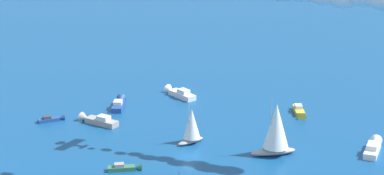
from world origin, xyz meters
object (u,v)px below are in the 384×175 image
at_px(motorboat_far_stbd, 97,120).
at_px(motorboat_ahead, 299,112).
at_px(motorboat_trailing, 52,119).
at_px(sailboat_near_centre, 276,129).
at_px(motorboat_mid_cluster, 179,93).
at_px(motorboat_outer_ring_b, 119,104).
at_px(sailboat_outer_ring_d, 192,126).
at_px(motorboat_outer_ring_e, 126,168).
at_px(motorboat_inshore, 373,147).

distance_m(motorboat_far_stbd, motorboat_ahead, 50.83).
bearing_deg(motorboat_trailing, sailboat_near_centre, -101.53).
xyz_separation_m(motorboat_trailing, motorboat_ahead, (15.65, -59.80, 0.16)).
height_order(motorboat_mid_cluster, motorboat_outer_ring_b, motorboat_mid_cluster).
relative_size(sailboat_outer_ring_d, motorboat_outer_ring_e, 1.25).
height_order(motorboat_outer_ring_b, motorboat_outer_ring_e, motorboat_outer_ring_b).
bearing_deg(motorboat_outer_ring_b, motorboat_inshore, -106.51).
distance_m(motorboat_ahead, motorboat_outer_ring_b, 46.53).
xyz_separation_m(motorboat_far_stbd, motorboat_outer_ring_e, (-25.61, -14.18, -0.27)).
xyz_separation_m(motorboat_trailing, motorboat_outer_ring_b, (13.37, -13.32, 0.27)).
bearing_deg(motorboat_mid_cluster, sailboat_outer_ring_d, -163.79).
bearing_deg(motorboat_mid_cluster, motorboat_inshore, -120.90).
distance_m(motorboat_trailing, motorboat_mid_cluster, 36.40).
height_order(motorboat_trailing, sailboat_outer_ring_d, sailboat_outer_ring_d).
bearing_deg(motorboat_outer_ring_e, motorboat_trailing, 45.22).
bearing_deg(motorboat_far_stbd, sailboat_near_centre, -104.71).
bearing_deg(motorboat_inshore, motorboat_trailing, 85.91).
xyz_separation_m(motorboat_inshore, motorboat_trailing, (5.51, 77.02, -0.34)).
distance_m(motorboat_ahead, motorboat_mid_cluster, 33.99).
height_order(sailboat_near_centre, motorboat_mid_cluster, sailboat_near_centre).
xyz_separation_m(sailboat_near_centre, motorboat_mid_cluster, (35.81, 28.71, -5.18)).
xyz_separation_m(motorboat_far_stbd, motorboat_mid_cluster, (24.17, -15.61, 0.02)).
xyz_separation_m(motorboat_ahead, sailboat_outer_ring_d, (-23.52, 23.44, 3.50)).
height_order(motorboat_mid_cluster, sailboat_outer_ring_d, sailboat_outer_ring_d).
height_order(sailboat_outer_ring_d, motorboat_outer_ring_e, sailboat_outer_ring_d).
bearing_deg(motorboat_outer_ring_b, motorboat_trailing, 135.11).
bearing_deg(motorboat_mid_cluster, motorboat_trailing, 132.20).
relative_size(motorboat_outer_ring_b, sailboat_outer_ring_d, 1.12).
distance_m(motorboat_trailing, motorboat_outer_ring_e, 35.96).
xyz_separation_m(motorboat_inshore, motorboat_outer_ring_e, (-19.82, 51.49, -0.30)).
height_order(sailboat_near_centre, motorboat_trailing, sailboat_near_centre).
xyz_separation_m(motorboat_outer_ring_b, sailboat_outer_ring_d, (-21.24, -23.03, 3.39)).
bearing_deg(motorboat_mid_cluster, sailboat_near_centre, -141.28).
bearing_deg(motorboat_inshore, motorboat_far_stbd, 84.96).
bearing_deg(motorboat_outer_ring_b, motorboat_far_stbd, 171.43).
distance_m(motorboat_inshore, motorboat_ahead, 27.28).
relative_size(motorboat_ahead, motorboat_outer_ring_e, 1.21).
bearing_deg(sailboat_outer_ring_d, motorboat_mid_cluster, 16.21).
distance_m(motorboat_far_stbd, motorboat_trailing, 11.36).
relative_size(motorboat_trailing, motorboat_outer_ring_b, 0.62).
bearing_deg(motorboat_outer_ring_e, sailboat_outer_ring_d, -31.80).
bearing_deg(motorboat_ahead, motorboat_far_stbd, 107.61).
relative_size(motorboat_far_stbd, sailboat_outer_ring_d, 1.18).
relative_size(sailboat_near_centre, motorboat_trailing, 2.08).
height_order(motorboat_far_stbd, motorboat_outer_ring_e, motorboat_far_stbd).
bearing_deg(sailboat_near_centre, motorboat_inshore, -74.67).
relative_size(sailboat_near_centre, sailboat_outer_ring_d, 1.44).
bearing_deg(sailboat_near_centre, motorboat_far_stbd, 75.29).
bearing_deg(motorboat_outer_ring_b, sailboat_outer_ring_d, -132.68).
height_order(sailboat_near_centre, motorboat_outer_ring_e, sailboat_near_centre).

